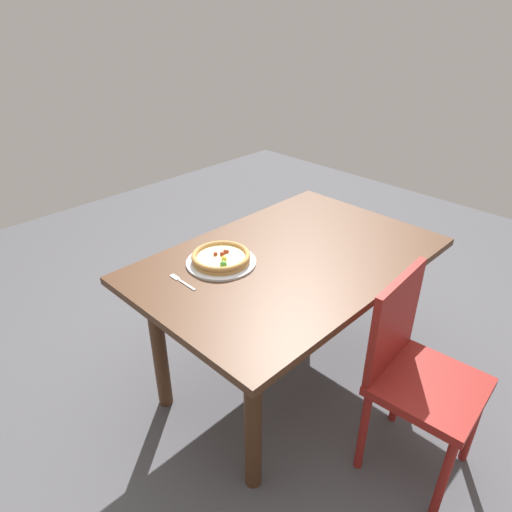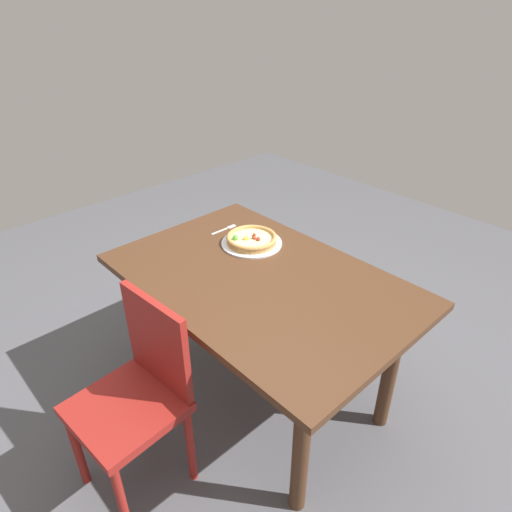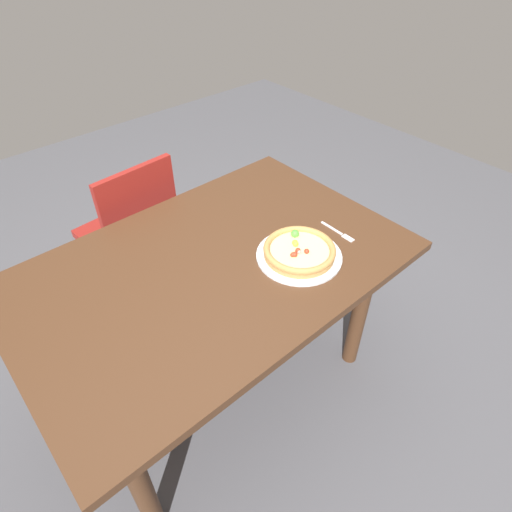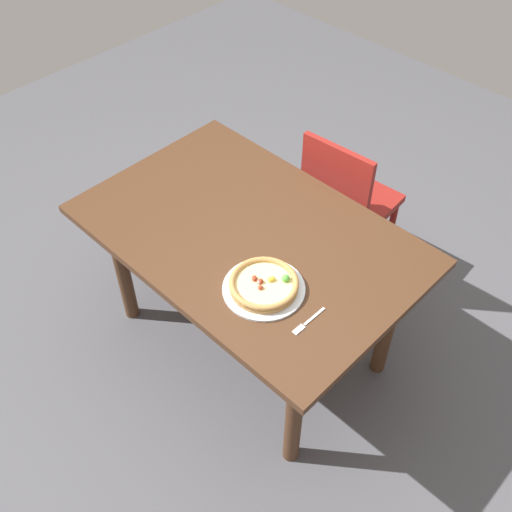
{
  "view_description": "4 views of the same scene",
  "coord_description": "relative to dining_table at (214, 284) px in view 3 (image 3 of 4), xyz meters",
  "views": [
    {
      "loc": [
        -1.43,
        -1.19,
        1.81
      ],
      "look_at": [
        -0.13,
        0.09,
        0.78
      ],
      "focal_mm": 32.25,
      "sensor_mm": 36.0,
      "label": 1
    },
    {
      "loc": [
        1.25,
        -1.2,
        1.9
      ],
      "look_at": [
        -0.13,
        0.09,
        0.78
      ],
      "focal_mm": 31.42,
      "sensor_mm": 36.0,
      "label": 2
    },
    {
      "loc": [
        0.65,
        0.98,
        1.8
      ],
      "look_at": [
        -0.13,
        0.09,
        0.78
      ],
      "focal_mm": 30.13,
      "sensor_mm": 36.0,
      "label": 3
    },
    {
      "loc": [
        -1.29,
        1.28,
        2.51
      ],
      "look_at": [
        -0.13,
        0.09,
        0.78
      ],
      "focal_mm": 42.36,
      "sensor_mm": 36.0,
      "label": 4
    }
  ],
  "objects": [
    {
      "name": "pizza",
      "position": [
        -0.26,
        0.18,
        0.14
      ],
      "size": [
        0.27,
        0.27,
        0.05
      ],
      "color": "#B78447",
      "rests_on": "plate"
    },
    {
      "name": "chair_near",
      "position": [
        -0.0,
        -0.68,
        -0.15
      ],
      "size": [
        0.43,
        0.43,
        0.9
      ],
      "rotation": [
        0.0,
        0.0,
        3.21
      ],
      "color": "maroon",
      "rests_on": "ground"
    },
    {
      "name": "fork",
      "position": [
        -0.49,
        0.19,
        0.11
      ],
      "size": [
        0.02,
        0.17,
        0.0
      ],
      "rotation": [
        0.0,
        0.0,
        1.56
      ],
      "color": "silver",
      "rests_on": "dining_table"
    },
    {
      "name": "dining_table",
      "position": [
        0.0,
        0.0,
        0.0
      ],
      "size": [
        1.42,
        0.93,
        0.76
      ],
      "color": "#472B19",
      "rests_on": "ground"
    },
    {
      "name": "plate",
      "position": [
        -0.26,
        0.18,
        0.11
      ],
      "size": [
        0.32,
        0.32,
        0.01
      ],
      "primitive_type": "cylinder",
      "color": "silver",
      "rests_on": "dining_table"
    },
    {
      "name": "ground_plane",
      "position": [
        0.0,
        0.0,
        -0.65
      ],
      "size": [
        6.0,
        6.0,
        0.0
      ],
      "primitive_type": "plane",
      "color": "#4C4C51"
    }
  ]
}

